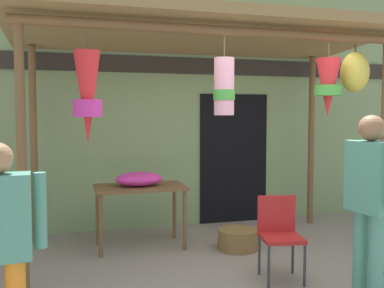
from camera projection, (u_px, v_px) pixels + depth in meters
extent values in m
plane|color=gray|center=(263.00, 277.00, 4.56)|extent=(30.00, 30.00, 0.00)
cube|color=#7A9360|center=(196.00, 98.00, 6.77)|extent=(11.04, 0.25, 3.89)
cube|color=#2D2823|center=(199.00, 66.00, 6.60)|extent=(9.94, 0.04, 0.24)
cube|color=black|center=(234.00, 158.00, 6.86)|extent=(1.10, 0.03, 2.00)
cylinder|color=brown|center=(22.00, 158.00, 4.09)|extent=(0.09, 0.09, 2.56)
cylinder|color=brown|center=(384.00, 149.00, 5.20)|extent=(0.09, 0.09, 2.56)
cylinder|color=brown|center=(34.00, 146.00, 5.64)|extent=(0.09, 0.09, 2.56)
cylinder|color=brown|center=(311.00, 141.00, 6.75)|extent=(0.09, 0.09, 2.56)
cylinder|color=brown|center=(225.00, 31.00, 4.56)|extent=(4.23, 0.10, 0.10)
cylinder|color=brown|center=(185.00, 41.00, 6.10)|extent=(4.23, 0.10, 0.10)
cube|color=olive|center=(202.00, 33.00, 5.33)|extent=(4.53, 2.12, 0.25)
cylinder|color=brown|center=(87.00, 39.00, 4.18)|extent=(0.01, 0.01, 0.21)
cone|color=red|center=(87.00, 98.00, 4.21)|extent=(0.26, 0.26, 0.91)
cylinder|color=#D13399|center=(88.00, 108.00, 4.22)|extent=(0.28, 0.28, 0.16)
cylinder|color=brown|center=(224.00, 47.00, 4.59)|extent=(0.01, 0.01, 0.23)
cylinder|color=pink|center=(224.00, 87.00, 4.62)|extent=(0.21, 0.21, 0.60)
cylinder|color=green|center=(224.00, 95.00, 4.62)|extent=(0.23, 0.23, 0.11)
cylinder|color=brown|center=(329.00, 50.00, 4.96)|extent=(0.01, 0.01, 0.19)
cone|color=red|center=(328.00, 88.00, 4.99)|extent=(0.28, 0.28, 0.66)
cylinder|color=green|center=(328.00, 91.00, 4.99)|extent=(0.31, 0.31, 0.12)
cylinder|color=#4C3D23|center=(355.00, 48.00, 5.13)|extent=(0.02, 0.02, 0.09)
ellipsoid|color=gold|center=(355.00, 72.00, 5.15)|extent=(0.35, 0.29, 0.47)
cube|color=brown|center=(140.00, 187.00, 5.53)|extent=(1.12, 0.64, 0.04)
cylinder|color=brown|center=(101.00, 226.00, 5.16)|extent=(0.05, 0.05, 0.75)
cylinder|color=brown|center=(185.00, 220.00, 5.44)|extent=(0.05, 0.05, 0.75)
cylinder|color=brown|center=(98.00, 216.00, 5.68)|extent=(0.05, 0.05, 0.75)
cylinder|color=brown|center=(174.00, 211.00, 5.96)|extent=(0.05, 0.05, 0.75)
ellipsoid|color=#D13399|center=(139.00, 179.00, 5.51)|extent=(0.59, 0.41, 0.17)
ellipsoid|color=orange|center=(147.00, 179.00, 5.49)|extent=(0.26, 0.21, 0.12)
cube|color=#AD1E1E|center=(281.00, 238.00, 4.43)|extent=(0.46, 0.46, 0.04)
cube|color=#AD1E1E|center=(276.00, 214.00, 4.60)|extent=(0.40, 0.11, 0.40)
cylinder|color=#333338|center=(269.00, 266.00, 4.25)|extent=(0.03, 0.03, 0.44)
cylinder|color=#333338|center=(305.00, 265.00, 4.29)|extent=(0.03, 0.03, 0.44)
cylinder|color=#333338|center=(259.00, 254.00, 4.61)|extent=(0.03, 0.03, 0.44)
cylinder|color=#333338|center=(292.00, 253.00, 4.64)|extent=(0.03, 0.03, 0.44)
cylinder|color=brown|center=(238.00, 239.00, 5.49)|extent=(0.51, 0.51, 0.25)
cylinder|color=#4C8E7A|center=(40.00, 210.00, 2.91)|extent=(0.08, 0.08, 0.50)
cylinder|color=#4C8E7A|center=(360.00, 255.00, 3.96)|extent=(0.13, 0.13, 0.83)
cylinder|color=#4C8E7A|center=(376.00, 262.00, 3.79)|extent=(0.13, 0.13, 0.83)
cube|color=#4C8E7A|center=(370.00, 177.00, 3.83)|extent=(0.28, 0.43, 0.62)
cylinder|color=#4C8E7A|center=(349.00, 170.00, 4.06)|extent=(0.08, 0.08, 0.56)
sphere|color=#896042|center=(372.00, 128.00, 3.80)|extent=(0.23, 0.23, 0.23)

